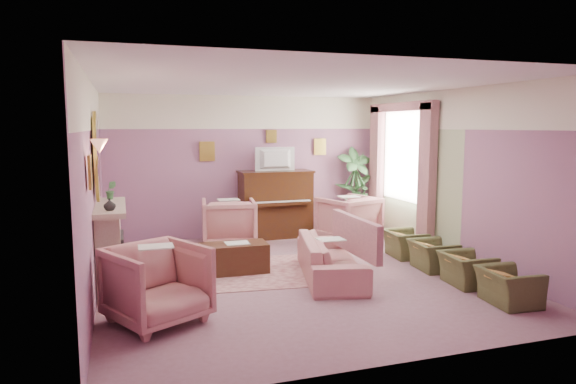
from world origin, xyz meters
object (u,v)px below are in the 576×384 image
object	(u,v)px
floral_armchair_front	(157,280)
olive_chair_b	(467,264)
sofa	(331,251)
side_table	(357,215)
olive_chair_d	(405,240)
coffee_table	(234,258)
floral_armchair_right	(348,216)
piano	(276,205)
olive_chair_c	(433,251)
television	(276,157)
floral_armchair_left	(229,220)
olive_chair_a	(509,281)

from	to	relation	value
floral_armchair_front	olive_chair_b	distance (m)	4.19
sofa	side_table	world-z (taller)	sofa
olive_chair_b	olive_chair_d	bearing A→B (deg)	90.00
coffee_table	floral_armchair_right	xyz separation A→B (m)	(2.52, 1.39, 0.27)
piano	olive_chair_c	bearing A→B (deg)	-61.74
piano	coffee_table	world-z (taller)	piano
floral_armchair_right	olive_chair_b	bearing A→B (deg)	-81.70
piano	side_table	xyz separation A→B (m)	(1.76, -0.04, -0.30)
piano	olive_chair_d	size ratio (longest dim) A/B	2.04
floral_armchair_front	olive_chair_c	size ratio (longest dim) A/B	1.43
television	side_table	world-z (taller)	television
piano	olive_chair_d	distance (m)	2.77
olive_chair_c	sofa	bearing A→B (deg)	176.68
floral_armchair_left	olive_chair_c	distance (m)	3.66
television	floral_armchair_left	xyz separation A→B (m)	(-1.06, -0.51, -1.11)
sofa	olive_chair_c	size ratio (longest dim) A/B	2.90
piano	olive_chair_a	bearing A→B (deg)	-70.78
sofa	olive_chair_b	size ratio (longest dim) A/B	2.90
floral_armchair_right	olive_chair_a	size ratio (longest dim) A/B	1.43
coffee_table	olive_chair_c	bearing A→B (deg)	-14.68
television	floral_armchair_left	distance (m)	1.62
coffee_table	side_table	world-z (taller)	side_table
floral_armchair_left	side_table	distance (m)	2.88
piano	olive_chair_a	xyz separation A→B (m)	(1.63, -4.67, -0.35)
piano	television	xyz separation A→B (m)	(0.00, -0.05, 0.95)
floral_armchair_front	sofa	bearing A→B (deg)	21.85
olive_chair_a	olive_chair_c	xyz separation A→B (m)	(0.00, 1.64, 0.00)
floral_armchair_front	olive_chair_d	bearing A→B (deg)	22.50
olive_chair_c	floral_armchair_left	bearing A→B (deg)	137.46
television	olive_chair_b	world-z (taller)	television
coffee_table	sofa	world-z (taller)	sofa
coffee_table	floral_armchair_right	bearing A→B (deg)	28.82
piano	floral_armchair_front	bearing A→B (deg)	-123.00
piano	floral_armchair_left	bearing A→B (deg)	-152.17
piano	olive_chair_b	distance (m)	4.19
olive_chair_b	side_table	world-z (taller)	side_table
floral_armchair_front	side_table	bearing A→B (deg)	42.06
television	olive_chair_a	distance (m)	5.07
piano	sofa	xyz separation A→B (m)	(-0.04, -2.93, -0.25)
coffee_table	olive_chair_b	bearing A→B (deg)	-28.34
coffee_table	olive_chair_c	distance (m)	3.06
olive_chair_c	floral_armchair_right	bearing A→B (deg)	101.37
coffee_table	side_table	xyz separation A→B (m)	(3.09, 2.21, 0.12)
side_table	floral_armchair_front	bearing A→B (deg)	-137.94
coffee_table	olive_chair_d	size ratio (longest dim) A/B	1.45
sofa	olive_chair_d	bearing A→B (deg)	23.47
olive_chair_b	olive_chair_d	distance (m)	1.64
television	olive_chair_d	bearing A→B (deg)	-52.98
sofa	olive_chair_c	xyz separation A→B (m)	(1.67, -0.10, -0.10)
olive_chair_c	side_table	world-z (taller)	side_table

